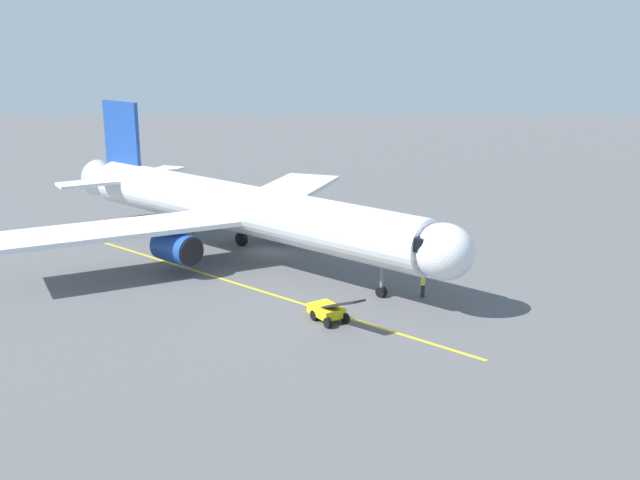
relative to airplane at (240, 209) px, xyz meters
The scene contains 9 objects.
ground_plane 4.83m from the airplane, 133.76° to the right, with size 220.00×220.00×0.00m, color #565659.
apron_lead_in_line 7.37m from the airplane, 91.97° to the left, with size 0.24×40.00×0.01m, color yellow.
airplane is the anchor object (origin of this frame).
ground_crew_marshaller 16.32m from the airplane, 145.42° to the left, with size 0.35×0.45×1.71m.
ground_crew_wing_walker 13.16m from the airplane, behind, with size 0.47×0.42×1.71m.
belt_loader_near_nose 15.45m from the airplane, 116.69° to the left, with size 3.51×4.49×2.32m.
box_truck_portside 13.04m from the airplane, 66.71° to the right, with size 4.44×4.78×2.62m.
safety_cone_nose_left 16.73m from the airplane, behind, with size 0.32×0.32×0.55m, color #F2590F.
safety_cone_nose_right 12.18m from the airplane, behind, with size 0.32×0.32×0.55m, color #F2590F.
Camera 1 is at (-4.22, 58.20, 17.06)m, focal length 41.47 mm.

